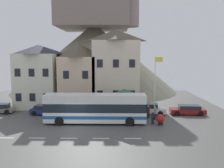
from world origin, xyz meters
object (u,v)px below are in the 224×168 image
object	(u,v)px
townhouse_02	(116,68)
parked_car_03	(149,109)
hilltop_castle	(94,53)
parked_car_01	(188,110)
pedestrian_00	(131,112)
transit_bus	(95,109)
parked_car_02	(46,110)
pedestrian_03	(155,113)
public_bench	(114,108)
harbour_buoy	(160,119)
pedestrian_02	(148,111)
townhouse_00	(39,76)
bus_shelter	(125,93)
townhouse_01	(79,75)
flagpole	(155,83)
pedestrian_01	(153,117)

from	to	relation	value
townhouse_02	parked_car_03	bearing A→B (deg)	-50.06
hilltop_castle	parked_car_01	size ratio (longest dim) A/B	7.71
townhouse_02	parked_car_03	distance (m)	8.55
parked_car_03	pedestrian_00	distance (m)	3.90
transit_bus	parked_car_01	size ratio (longest dim) A/B	2.51
parked_car_02	pedestrian_03	bearing A→B (deg)	-2.35
public_bench	harbour_buoy	world-z (taller)	harbour_buoy
parked_car_01	pedestrian_02	distance (m)	5.94
hilltop_castle	public_bench	size ratio (longest dim) A/B	20.94
parked_car_03	townhouse_00	bearing A→B (deg)	170.27
townhouse_02	parked_car_03	xyz separation A→B (m)	(4.40, -5.26, -5.10)
public_bench	parked_car_01	bearing A→B (deg)	-10.30
bus_shelter	parked_car_03	size ratio (longest dim) A/B	0.80
townhouse_01	parked_car_02	size ratio (longest dim) A/B	2.31
bus_shelter	flagpole	bearing A→B (deg)	-32.44
bus_shelter	pedestrian_00	size ratio (longest dim) A/B	2.25
townhouse_01	parked_car_01	distance (m)	16.58
townhouse_02	harbour_buoy	size ratio (longest dim) A/B	9.52
hilltop_castle	pedestrian_03	xyz separation A→B (m)	(9.41, -25.53, -7.31)
townhouse_00	transit_bus	size ratio (longest dim) A/B	0.81
hilltop_castle	public_bench	bearing A→B (deg)	-78.09
parked_car_03	pedestrian_01	distance (m)	4.98
hilltop_castle	parked_car_01	xyz separation A→B (m)	(14.14, -22.73, -7.57)
hilltop_castle	bus_shelter	world-z (taller)	hilltop_castle
townhouse_01	public_bench	bearing A→B (deg)	-35.03
townhouse_00	pedestrian_03	xyz separation A→B (m)	(16.47, -8.31, -3.79)
parked_car_03	pedestrian_00	size ratio (longest dim) A/B	2.81
townhouse_00	pedestrian_00	xyz separation A→B (m)	(13.48, -8.17, -3.80)
bus_shelter	townhouse_02	bearing A→B (deg)	101.46
townhouse_00	townhouse_02	bearing A→B (deg)	-0.16
hilltop_castle	parked_car_01	distance (m)	27.82
parked_car_01	pedestrian_02	xyz separation A→B (m)	(-5.51, -2.20, 0.29)
transit_bus	pedestrian_00	bearing A→B (deg)	23.59
bus_shelter	public_bench	size ratio (longest dim) A/B	2.12
public_bench	flagpole	distance (m)	7.59
pedestrian_00	pedestrian_02	distance (m)	2.26
transit_bus	pedestrian_03	size ratio (longest dim) A/B	7.22
pedestrian_00	pedestrian_01	bearing A→B (deg)	-41.36
pedestrian_02	harbour_buoy	size ratio (longest dim) A/B	1.35
townhouse_02	harbour_buoy	distance (m)	12.83
townhouse_01	parked_car_02	distance (m)	8.05
townhouse_01	flagpole	xyz separation A→B (m)	(10.35, -7.93, -0.37)
transit_bus	harbour_buoy	world-z (taller)	transit_bus
transit_bus	public_bench	distance (m)	6.68
transit_bus	parked_car_02	bearing A→B (deg)	149.59
parked_car_02	parked_car_03	distance (m)	13.63
bus_shelter	parked_car_02	xyz separation A→B (m)	(-10.34, -0.26, -2.26)
bus_shelter	parked_car_02	world-z (taller)	bus_shelter
townhouse_00	parked_car_02	size ratio (longest dim) A/B	2.27
transit_bus	pedestrian_03	xyz separation A→B (m)	(7.13, 1.64, -0.82)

